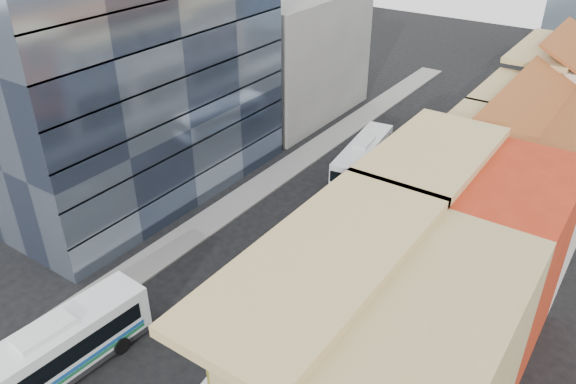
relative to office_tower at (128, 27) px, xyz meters
The scene contains 9 objects.
sidewalk_right 29.70m from the office_tower, ahead, with size 3.00×90.00×0.15m, color slate.
sidewalk_left 17.44m from the office_tower, 19.44° to the left, with size 3.00×90.00×0.15m, color slate.
shophouse_red 32.34m from the office_tower, ahead, with size 8.00×10.00×12.00m, color #B02D13.
shophouse_cream_near 33.43m from the office_tower, 13.60° to the left, with size 8.00×9.00×10.00m, color silver.
shophouse_cream_mid 36.51m from the office_tower, 28.02° to the left, with size 8.00×9.00×10.00m, color silver.
office_tower is the anchor object (origin of this frame).
office_block_far 24.37m from the office_tower, 87.51° to the left, with size 10.00×18.00×14.00m, color gray.
bus_left_near 26.16m from the office_tower, 57.33° to the right, with size 2.90×12.37×3.97m, color white, non-canonical shape.
bus_left_far 24.34m from the office_tower, 42.74° to the left, with size 2.58×11.02×3.53m, color silver, non-canonical shape.
Camera 1 is at (19.69, -11.35, 26.46)m, focal length 35.00 mm.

